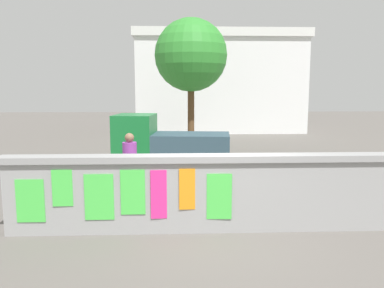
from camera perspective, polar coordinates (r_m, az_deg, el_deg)
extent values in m
plane|color=#605B56|center=(15.29, 0.41, -1.92)|extent=(60.00, 60.00, 0.00)
cube|color=#9A9A9A|center=(7.35, 3.53, -7.66)|extent=(7.72, 0.30, 1.33)
cube|color=gray|center=(7.19, 3.58, -2.08)|extent=(7.92, 0.42, 0.12)
cube|color=#4CD84C|center=(7.62, -22.60, -7.71)|extent=(0.51, 0.02, 0.79)
cube|color=#4CD84C|center=(7.39, -18.46, -6.14)|extent=(0.36, 0.02, 0.67)
cube|color=#4CD84C|center=(7.28, -13.45, -7.58)|extent=(0.53, 0.01, 0.85)
cube|color=#4CD84C|center=(7.17, -8.66, -7.00)|extent=(0.44, 0.01, 0.83)
cube|color=#F42D8C|center=(7.14, -4.89, -7.39)|extent=(0.29, 0.03, 0.90)
cube|color=orange|center=(7.12, -0.72, -6.64)|extent=(0.29, 0.03, 0.76)
cube|color=#4CD84C|center=(7.19, 4.00, -7.69)|extent=(0.46, 0.03, 0.85)
cylinder|color=black|center=(12.10, -9.37, -3.02)|extent=(0.72, 0.28, 0.70)
cylinder|color=black|center=(13.34, -8.08, -1.95)|extent=(0.72, 0.28, 0.70)
cylinder|color=black|center=(11.77, 2.57, -3.23)|extent=(0.72, 0.28, 0.70)
cylinder|color=black|center=(13.05, 2.72, -2.11)|extent=(0.72, 0.28, 0.70)
cube|color=#197233|center=(12.58, -8.32, 0.89)|extent=(1.36, 1.63, 1.50)
cube|color=#334C59|center=(12.36, -0.12, -0.56)|extent=(2.55, 1.76, 0.90)
cylinder|color=black|center=(11.03, 13.18, -4.48)|extent=(0.61, 0.17, 0.60)
cylinder|color=black|center=(11.59, 19.13, -4.11)|extent=(0.61, 0.19, 0.60)
cube|color=gold|center=(11.24, 16.28, -2.90)|extent=(1.02, 0.36, 0.32)
cube|color=black|center=(11.29, 17.23, -1.96)|extent=(0.58, 0.29, 0.10)
cube|color=#262626|center=(10.96, 13.75, -1.64)|extent=(0.11, 0.56, 0.03)
cylinder|color=black|center=(8.72, -13.81, -7.65)|extent=(0.65, 0.20, 0.66)
cylinder|color=black|center=(9.22, -19.75, -7.04)|extent=(0.65, 0.20, 0.66)
cube|color=#1933A5|center=(8.91, -16.91, -6.23)|extent=(0.93, 0.28, 0.06)
cylinder|color=#1933A5|center=(8.93, -17.81, -4.78)|extent=(0.04, 0.04, 0.40)
cube|color=black|center=(8.89, -17.87, -3.53)|extent=(0.21, 0.13, 0.05)
cube|color=black|center=(8.61, -14.24, -4.09)|extent=(0.15, 0.44, 0.03)
cylinder|color=black|center=(9.88, 3.95, -5.57)|extent=(0.66, 0.08, 0.66)
cylinder|color=black|center=(10.11, 9.85, -5.35)|extent=(0.66, 0.08, 0.66)
cube|color=black|center=(9.94, 6.95, -4.46)|extent=(0.95, 0.10, 0.06)
cylinder|color=black|center=(9.93, 7.82, -3.19)|extent=(0.03, 0.03, 0.40)
cube|color=black|center=(9.90, 7.84, -2.05)|extent=(0.20, 0.09, 0.05)
cube|color=black|center=(9.77, 4.27, -2.42)|extent=(0.07, 0.44, 0.03)
cylinder|color=#3F994C|center=(9.57, -8.47, -5.66)|extent=(0.12, 0.12, 0.80)
cylinder|color=#3F994C|center=(9.54, -9.54, -5.73)|extent=(0.12, 0.12, 0.80)
cylinder|color=purple|center=(9.41, -9.10, -1.55)|extent=(0.42, 0.42, 0.60)
sphere|color=#8C664C|center=(9.35, -9.16, 0.92)|extent=(0.22, 0.22, 0.22)
cylinder|color=brown|center=(18.01, -0.15, 4.43)|extent=(0.31, 0.31, 3.01)
sphere|color=#318C2F|center=(18.03, -0.15, 12.89)|extent=(3.29, 3.29, 3.29)
cube|color=white|center=(24.91, 3.96, 8.43)|extent=(10.12, 4.25, 5.62)
cube|color=silver|center=(25.12, 4.03, 15.44)|extent=(10.42, 4.55, 0.50)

